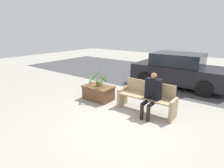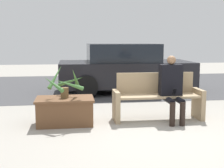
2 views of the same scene
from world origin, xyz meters
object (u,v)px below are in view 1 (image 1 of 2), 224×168
at_px(person_seated, 152,93).
at_px(planter_box, 98,92).
at_px(bench, 147,98).
at_px(potted_plant, 98,79).
at_px(parked_car, 178,70).

bearing_deg(person_seated, planter_box, 178.75).
xyz_separation_m(bench, person_seated, (0.23, -0.18, 0.26)).
distance_m(person_seated, potted_plant, 2.04).
bearing_deg(planter_box, potted_plant, -66.82).
relative_size(person_seated, parked_car, 0.32).
height_order(planter_box, potted_plant, potted_plant).
bearing_deg(potted_plant, bench, 4.82).
relative_size(bench, potted_plant, 2.22).
bearing_deg(parked_car, potted_plant, -116.47).
bearing_deg(potted_plant, person_seated, -0.73).
height_order(bench, parked_car, parked_car).
relative_size(bench, parked_car, 0.45).
bearing_deg(parked_car, planter_box, -116.70).
xyz_separation_m(person_seated, planter_box, (-2.05, 0.04, -0.44)).
bearing_deg(bench, planter_box, -175.78).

